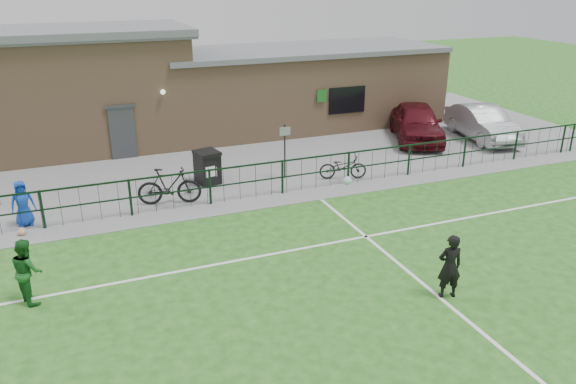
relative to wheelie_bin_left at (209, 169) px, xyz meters
name	(u,v)px	position (x,y,z in m)	size (l,w,h in m)	color
ground	(376,329)	(1.01, -9.99, -0.52)	(90.00, 90.00, 0.00)	#22591A
paving_strip	(213,152)	(1.01, 3.51, -0.51)	(34.00, 13.00, 0.02)	slate
pitch_line_touch	(257,200)	(1.01, -2.19, -0.51)	(28.00, 0.10, 0.01)	white
pitch_line_mid	(302,249)	(1.01, -5.99, -0.51)	(28.00, 0.10, 0.01)	white
pitch_line_perp	(454,309)	(3.01, -9.99, -0.51)	(0.10, 16.00, 0.01)	white
perimeter_fence	(254,181)	(1.01, -1.99, 0.08)	(28.00, 0.10, 1.20)	black
wheelie_bin_left	(209,169)	(0.00, 0.00, 0.00)	(0.66, 0.75, 1.00)	black
wheelie_bin_right	(207,168)	(-0.08, -0.03, 0.05)	(0.72, 0.82, 1.09)	black
sign_post	(285,152)	(2.65, -0.58, 0.50)	(0.06, 0.06, 2.00)	black
car_maroon	(417,122)	(9.92, 1.87, 0.32)	(1.93, 4.80, 1.64)	#4A0D15
car_silver	(482,123)	(12.73, 0.89, 0.24)	(1.56, 4.48, 1.48)	#929599
bicycle_d	(169,186)	(-1.70, -1.49, 0.11)	(0.57, 2.03, 1.22)	black
bicycle_e	(343,167)	(4.58, -1.44, -0.05)	(0.60, 1.71, 0.90)	black
spectator_child	(23,203)	(-6.01, -1.55, 0.20)	(0.68, 0.44, 1.39)	#133EB3
goalkeeper_kick	(446,263)	(3.16, -9.38, 0.31)	(1.73, 2.99, 2.25)	black
outfield_player	(27,270)	(-5.75, -6.04, 0.25)	(0.75, 0.58, 1.54)	#1A5B20
ball_ground	(22,232)	(-6.09, -2.25, -0.40)	(0.24, 0.24, 0.24)	silver
clubhouse	(174,88)	(0.13, 6.51, 1.70)	(24.25, 5.40, 4.96)	#A47E5C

